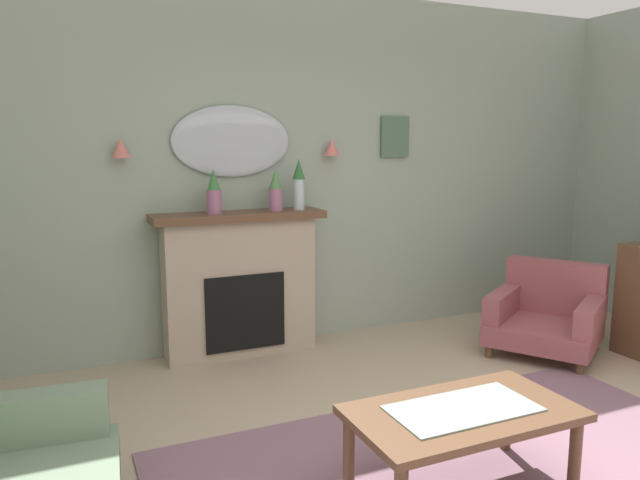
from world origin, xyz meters
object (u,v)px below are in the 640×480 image
Objects in this scene: fireplace at (240,285)px; framed_picture at (395,137)px; mantel_vase_right at (299,183)px; wall_sconce_left at (121,148)px; wall_sconce_right at (332,147)px; coffee_table at (463,420)px; wall_mirror at (232,141)px; mantel_vase_centre at (276,191)px; mantel_vase_left at (214,193)px; armchair_beside_couch at (548,314)px.

fireplace is 1.91m from framed_picture.
framed_picture is at bearing 10.20° from mantel_vase_right.
wall_sconce_right is at bearing 0.00° from wall_sconce_left.
wall_sconce_right is at bearing -174.73° from framed_picture.
fireplace is at bearing 99.99° from coffee_table.
wall_sconce_right is 0.66m from framed_picture.
framed_picture is (0.65, 0.06, 0.09)m from wall_sconce_right.
fireplace is 1.42× the size of wall_mirror.
framed_picture reaches higher than fireplace.
mantel_vase_centre is at bearing 180.00° from mantel_vase_right.
wall_sconce_right is at bearing 6.16° from fireplace.
fireplace is 3.96× the size of mantel_vase_left.
coffee_table is (0.11, -2.31, -0.94)m from mantel_vase_centre.
mantel_vase_centre is 0.21m from mantel_vase_right.
wall_sconce_right is 2.26m from armchair_beside_couch.
framed_picture is 2.00m from armchair_beside_couch.
mantel_vase_centre is (0.30, -0.03, 0.75)m from fireplace.
mantel_vase_left reaches higher than coffee_table.
armchair_beside_couch is (1.83, -0.91, -1.07)m from mantel_vase_right.
fireplace is 1.38m from wall_sconce_right.
fireplace is at bearing -174.23° from framed_picture.
mantel_vase_left is 2.57m from coffee_table.
coffee_table is at bearing -143.99° from armchair_beside_couch.
mantel_vase_right reaches higher than armchair_beside_couch.
wall_sconce_right is 0.13× the size of coffee_table.
wall_sconce_left is (-1.35, 0.12, 0.28)m from mantel_vase_right.
wall_sconce_left is (-0.65, 0.12, 0.34)m from mantel_vase_left.
framed_picture is at bearing 1.46° from wall_sconce_left.
wall_sconce_left is (-1.15, 0.12, 0.34)m from mantel_vase_centre.
framed_picture is (2.35, 0.06, 0.09)m from wall_sconce_left.
coffee_table is (0.61, -2.31, -0.93)m from mantel_vase_left.
fireplace is 9.71× the size of wall_sconce_left.
framed_picture reaches higher than mantel_vase_centre.
wall_mirror is (-0.30, 0.17, 0.39)m from mantel_vase_centre.
framed_picture reaches higher than wall_sconce_right.
armchair_beside_couch is at bearing -24.92° from wall_mirror.
wall_sconce_right is (0.35, 0.12, 0.28)m from mantel_vase_right.
mantel_vase_left is at bearing 104.84° from coffee_table.
armchair_beside_couch is at bearing -24.21° from mantel_vase_centre.
mantel_vase_right is at bearing -3.24° from fireplace.
wall_mirror is at bearing -179.62° from framed_picture.
wall_sconce_right is (0.85, -0.05, -0.05)m from wall_mirror.
mantel_vase_left is 2.45× the size of wall_sconce_right.
wall_mirror is at bearing 3.37° from wall_sconce_left.
wall_sconce_left is 3.61m from armchair_beside_couch.
coffee_table is (1.26, -2.43, -1.28)m from wall_sconce_left.
coffee_table is 0.98× the size of armchair_beside_couch.
coffee_table is at bearing -92.17° from mantel_vase_right.
wall_sconce_right reaches higher than coffee_table.
wall_mirror is (0.20, 0.17, 0.39)m from mantel_vase_left.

